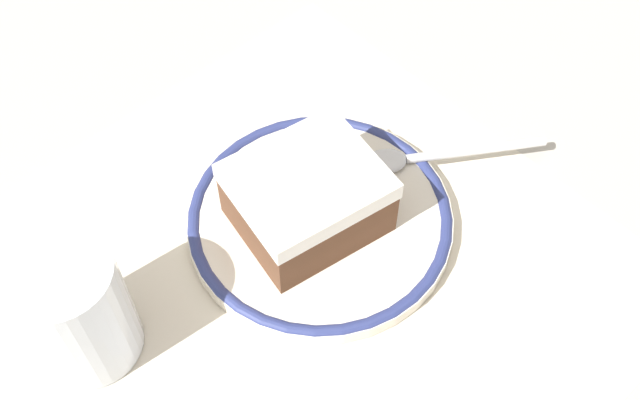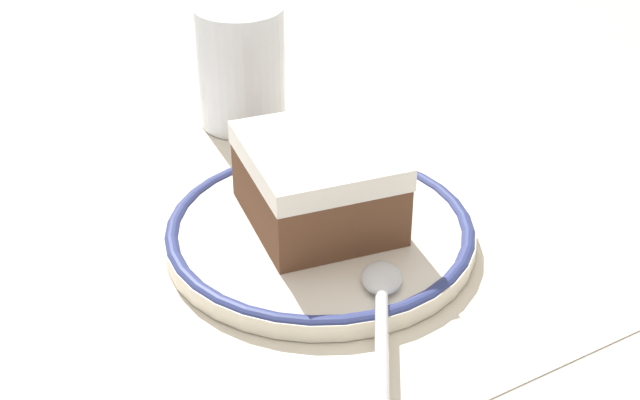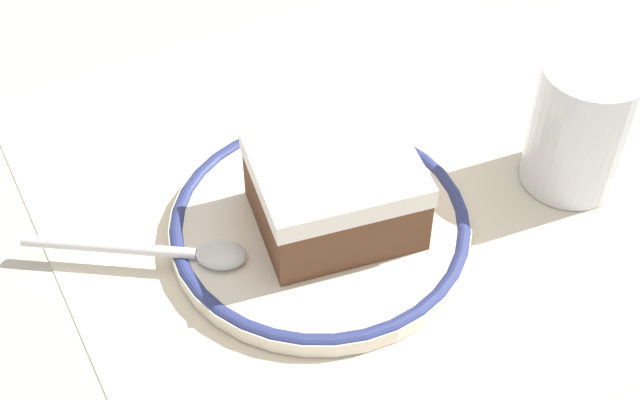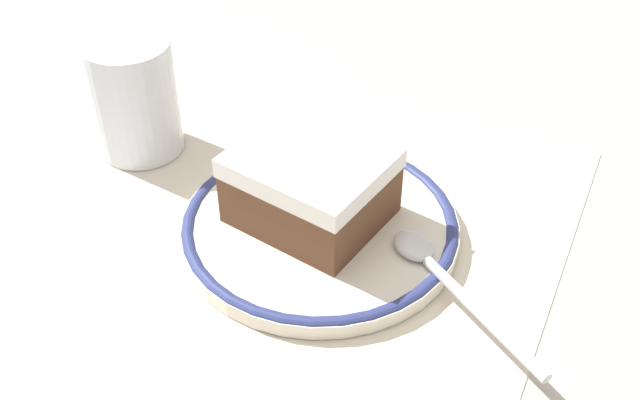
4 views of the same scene
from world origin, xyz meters
name	(u,v)px [view 3 (image 3 of 4)]	position (x,y,z in m)	size (l,w,h in m)	color
ground_plane	(348,195)	(0.00, 0.00, 0.00)	(2.40, 2.40, 0.00)	#B7B2A8
placemat	(348,194)	(0.00, 0.00, 0.00)	(0.40, 0.42, 0.00)	beige
plate	(320,225)	(0.03, 0.02, 0.01)	(0.20, 0.20, 0.01)	silver
cake_slice	(335,191)	(0.03, 0.03, 0.04)	(0.11, 0.10, 0.05)	brown
spoon	(168,251)	(0.13, 0.00, 0.02)	(0.13, 0.09, 0.01)	silver
cup	(579,132)	(-0.14, 0.06, 0.04)	(0.07, 0.07, 0.10)	silver
napkin	(441,95)	(-0.11, -0.06, 0.00)	(0.11, 0.10, 0.00)	white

